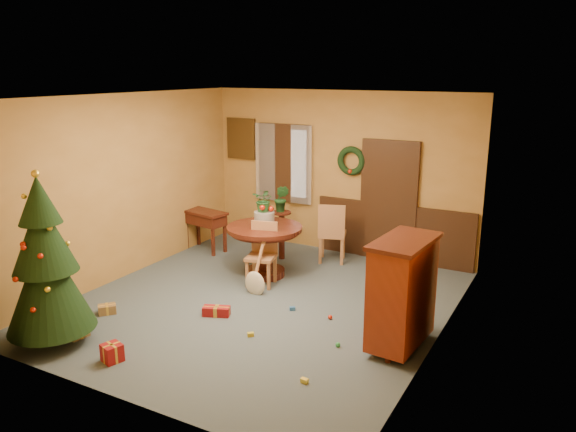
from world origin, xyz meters
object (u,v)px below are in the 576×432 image
Objects in this scene: writing_desk at (205,221)px; sideboard at (402,290)px; dining_table at (265,241)px; christmas_tree at (46,264)px; chair_near at (263,251)px.

sideboard is at bearing -23.99° from writing_desk.
christmas_tree reaches higher than dining_table.
chair_near reaches higher than dining_table.
sideboard reaches higher than writing_desk.
christmas_tree is 4.23m from sideboard.
sideboard is at bearing 26.80° from christmas_tree.
writing_desk is at bearing 156.01° from sideboard.
chair_near is (0.14, -0.30, -0.06)m from dining_table.
chair_near is 3.20m from christmas_tree.
sideboard is at bearing -26.04° from dining_table.
christmas_tree is 2.39× the size of writing_desk.
christmas_tree is at bearing -113.26° from chair_near.
chair_near is 1.08× the size of writing_desk.
sideboard is (2.52, -1.00, 0.21)m from chair_near.
christmas_tree is at bearing -108.99° from dining_table.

